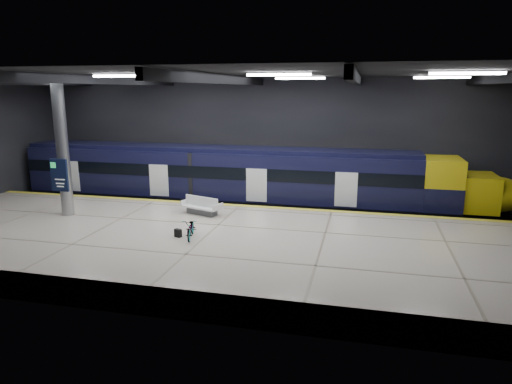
% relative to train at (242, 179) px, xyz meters
% --- Properties ---
extents(ground, '(30.00, 30.00, 0.00)m').
position_rel_train_xyz_m(ground, '(0.58, -5.50, -2.06)').
color(ground, black).
rests_on(ground, ground).
extents(room_shell, '(30.10, 16.10, 8.05)m').
position_rel_train_xyz_m(room_shell, '(0.57, -5.49, 3.66)').
color(room_shell, black).
rests_on(room_shell, ground).
extents(platform, '(30.00, 11.00, 1.10)m').
position_rel_train_xyz_m(platform, '(0.58, -8.00, -1.51)').
color(platform, beige).
rests_on(platform, ground).
extents(safety_strip, '(30.00, 0.40, 0.01)m').
position_rel_train_xyz_m(safety_strip, '(0.58, -2.75, -0.95)').
color(safety_strip, gold).
rests_on(safety_strip, platform).
extents(rails, '(30.00, 1.52, 0.16)m').
position_rel_train_xyz_m(rails, '(0.58, 0.00, -1.98)').
color(rails, gray).
rests_on(rails, ground).
extents(train, '(29.40, 2.84, 3.79)m').
position_rel_train_xyz_m(train, '(0.00, 0.00, 0.00)').
color(train, black).
rests_on(train, ground).
extents(bench, '(2.25, 1.48, 0.92)m').
position_rel_train_xyz_m(bench, '(-0.82, -4.89, -0.64)').
color(bench, '#595B60').
rests_on(bench, platform).
extents(bicycle, '(0.98, 1.77, 0.88)m').
position_rel_train_xyz_m(bicycle, '(0.05, -8.60, -0.52)').
color(bicycle, '#99999E').
rests_on(bicycle, platform).
extents(pannier_bag, '(0.35, 0.28, 0.35)m').
position_rel_train_xyz_m(pannier_bag, '(-0.55, -8.60, -0.78)').
color(pannier_bag, black).
rests_on(pannier_bag, platform).
extents(info_column, '(0.90, 0.78, 6.90)m').
position_rel_train_xyz_m(info_column, '(-7.42, -6.52, 2.40)').
color(info_column, '#9EA0A5').
rests_on(info_column, platform).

